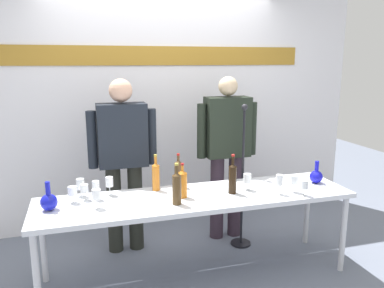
# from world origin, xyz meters

# --- Properties ---
(ground_plane) EXTENTS (10.00, 10.00, 0.00)m
(ground_plane) POSITION_xyz_m (0.00, 0.00, 0.00)
(ground_plane) COLOR slate
(back_wall) EXTENTS (4.58, 0.11, 3.00)m
(back_wall) POSITION_xyz_m (0.00, 1.31, 1.50)
(back_wall) COLOR white
(back_wall) RESTS_ON ground
(display_table) EXTENTS (2.62, 0.66, 0.73)m
(display_table) POSITION_xyz_m (0.00, 0.00, 0.68)
(display_table) COLOR silver
(display_table) RESTS_ON ground
(decanter_blue_left) EXTENTS (0.13, 0.13, 0.22)m
(decanter_blue_left) POSITION_xyz_m (-1.16, 0.01, 0.80)
(decanter_blue_left) COLOR #151AB3
(decanter_blue_left) RESTS_ON display_table
(decanter_blue_right) EXTENTS (0.12, 0.12, 0.21)m
(decanter_blue_right) POSITION_xyz_m (1.14, 0.01, 0.80)
(decanter_blue_right) COLOR #1516BF
(decanter_blue_right) RESTS_ON display_table
(presenter_left) EXTENTS (0.64, 0.22, 1.67)m
(presenter_left) POSITION_xyz_m (-0.52, 0.67, 0.97)
(presenter_left) COLOR black
(presenter_left) RESTS_ON ground
(presenter_right) EXTENTS (0.63, 0.22, 1.68)m
(presenter_right) POSITION_xyz_m (0.52, 0.67, 0.97)
(presenter_right) COLOR #352733
(presenter_right) RESTS_ON ground
(wine_bottle_0) EXTENTS (0.08, 0.08, 0.29)m
(wine_bottle_0) POSITION_xyz_m (-0.13, 0.00, 0.85)
(wine_bottle_0) COLOR orange
(wine_bottle_0) RESTS_ON display_table
(wine_bottle_1) EXTENTS (0.07, 0.07, 0.33)m
(wine_bottle_1) POSITION_xyz_m (-0.21, -0.14, 0.87)
(wine_bottle_1) COLOR #483319
(wine_bottle_1) RESTS_ON display_table
(wine_bottle_2) EXTENTS (0.07, 0.07, 0.34)m
(wine_bottle_2) POSITION_xyz_m (0.30, -0.02, 0.87)
(wine_bottle_2) COLOR black
(wine_bottle_2) RESTS_ON display_table
(wine_bottle_3) EXTENTS (0.06, 0.06, 0.32)m
(wine_bottle_3) POSITION_xyz_m (-0.30, 0.24, 0.86)
(wine_bottle_3) COLOR orange
(wine_bottle_3) RESTS_ON display_table
(wine_bottle_4) EXTENTS (0.07, 0.07, 0.30)m
(wine_bottle_4) POSITION_xyz_m (-0.09, 0.28, 0.86)
(wine_bottle_4) COLOR #4D361E
(wine_bottle_4) RESTS_ON display_table
(wine_glass_left_0) EXTENTS (0.07, 0.07, 0.13)m
(wine_glass_left_0) POSITION_xyz_m (-0.99, 0.12, 0.83)
(wine_glass_left_0) COLOR white
(wine_glass_left_0) RESTS_ON display_table
(wine_glass_left_1) EXTENTS (0.07, 0.07, 0.15)m
(wine_glass_left_1) POSITION_xyz_m (-0.81, -0.05, 0.84)
(wine_glass_left_1) COLOR white
(wine_glass_left_1) RESTS_ON display_table
(wine_glass_left_2) EXTENTS (0.06, 0.06, 0.13)m
(wine_glass_left_2) POSITION_xyz_m (-0.89, 0.16, 0.82)
(wine_glass_left_2) COLOR white
(wine_glass_left_2) RESTS_ON display_table
(wine_glass_left_3) EXTENTS (0.07, 0.07, 0.15)m
(wine_glass_left_3) POSITION_xyz_m (-0.92, 0.26, 0.83)
(wine_glass_left_3) COLOR white
(wine_glass_left_3) RESTS_ON display_table
(wine_glass_left_4) EXTENTS (0.06, 0.06, 0.16)m
(wine_glass_left_4) POSITION_xyz_m (-0.81, 0.15, 0.84)
(wine_glass_left_4) COLOR white
(wine_glass_left_4) RESTS_ON display_table
(wine_glass_left_5) EXTENTS (0.06, 0.06, 0.16)m
(wine_glass_left_5) POSITION_xyz_m (-0.69, 0.23, 0.84)
(wine_glass_left_5) COLOR white
(wine_glass_left_5) RESTS_ON display_table
(wine_glass_right_0) EXTENTS (0.06, 0.06, 0.13)m
(wine_glass_right_0) POSITION_xyz_m (0.85, -0.25, 0.82)
(wine_glass_right_0) COLOR white
(wine_glass_right_0) RESTS_ON display_table
(wine_glass_right_1) EXTENTS (0.07, 0.07, 0.15)m
(wine_glass_right_1) POSITION_xyz_m (0.81, -0.15, 0.84)
(wine_glass_right_1) COLOR white
(wine_glass_right_1) RESTS_ON display_table
(wine_glass_right_2) EXTENTS (0.06, 0.06, 0.17)m
(wine_glass_right_2) POSITION_xyz_m (0.67, -0.16, 0.85)
(wine_glass_right_2) COLOR white
(wine_glass_right_2) RESTS_ON display_table
(wine_glass_right_3) EXTENTS (0.07, 0.07, 0.14)m
(wine_glass_right_3) POSITION_xyz_m (0.46, 0.02, 0.83)
(wine_glass_right_3) COLOR white
(wine_glass_right_3) RESTS_ON display_table
(microphone_stand) EXTENTS (0.20, 0.20, 1.43)m
(microphone_stand) POSITION_xyz_m (0.60, 0.43, 0.47)
(microphone_stand) COLOR black
(microphone_stand) RESTS_ON ground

